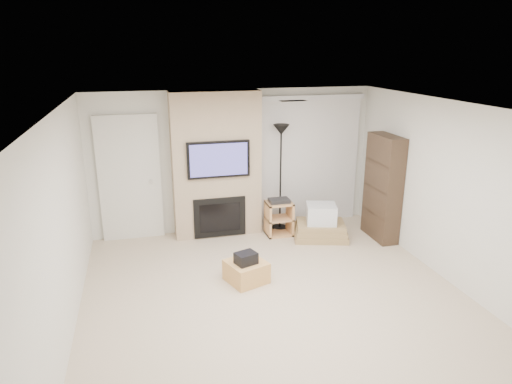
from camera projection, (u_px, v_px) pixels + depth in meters
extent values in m
cube|color=beige|center=(279.00, 304.00, 5.91)|extent=(5.00, 5.50, 0.00)
cube|color=white|center=(283.00, 109.00, 5.15)|extent=(5.00, 5.50, 0.00)
cube|color=silver|center=(234.00, 161.00, 8.07)|extent=(5.00, 0.00, 2.50)
cube|color=silver|center=(407.00, 353.00, 2.99)|extent=(5.00, 0.00, 2.50)
cube|color=silver|center=(60.00, 233.00, 4.93)|extent=(0.00, 5.50, 2.50)
cube|color=silver|center=(458.00, 197.00, 6.13)|extent=(0.00, 5.50, 2.50)
cube|color=silver|center=(293.00, 101.00, 5.99)|extent=(0.35, 0.18, 0.01)
cube|color=tan|center=(246.00, 271.00, 6.43)|extent=(0.64, 0.64, 0.30)
cube|color=black|center=(246.00, 258.00, 6.32)|extent=(0.34, 0.30, 0.16)
cube|color=tan|center=(216.00, 165.00, 7.80)|extent=(1.50, 0.40, 2.50)
cube|color=black|center=(219.00, 159.00, 7.54)|extent=(1.05, 0.06, 0.62)
cube|color=navy|center=(219.00, 160.00, 7.51)|extent=(0.96, 0.00, 0.54)
cube|color=black|center=(220.00, 217.00, 7.87)|extent=(0.90, 0.04, 0.70)
cube|color=black|center=(220.00, 218.00, 7.85)|extent=(0.70, 0.02, 0.50)
cube|color=silver|center=(130.00, 178.00, 7.65)|extent=(1.02, 0.08, 2.14)
cube|color=#BFB79E|center=(130.00, 181.00, 7.67)|extent=(0.90, 0.05, 2.05)
cylinder|color=silver|center=(151.00, 182.00, 7.72)|extent=(0.07, 0.06, 0.07)
cube|color=silver|center=(312.00, 97.00, 8.02)|extent=(1.98, 0.10, 0.08)
cube|color=silver|center=(309.00, 163.00, 8.39)|extent=(1.90, 0.03, 2.29)
cylinder|color=black|center=(280.00, 227.00, 8.37)|extent=(0.28, 0.28, 0.03)
cylinder|color=black|center=(280.00, 181.00, 8.10)|extent=(0.03, 0.03, 1.78)
cone|color=black|center=(281.00, 130.00, 7.82)|extent=(0.28, 0.28, 0.18)
cube|color=tan|center=(268.00, 219.00, 7.96)|extent=(0.04, 0.38, 0.60)
cube|color=tan|center=(290.00, 217.00, 8.06)|extent=(0.04, 0.38, 0.60)
cube|color=tan|center=(279.00, 233.00, 8.10)|extent=(0.45, 0.38, 0.03)
cube|color=tan|center=(279.00, 218.00, 8.01)|extent=(0.45, 0.38, 0.03)
cube|color=tan|center=(279.00, 203.00, 7.93)|extent=(0.45, 0.38, 0.03)
cube|color=black|center=(279.00, 201.00, 7.91)|extent=(0.35, 0.25, 0.06)
cube|color=#A58656|center=(320.00, 235.00, 7.95)|extent=(1.06, 0.90, 0.10)
cube|color=#A58656|center=(320.00, 230.00, 7.93)|extent=(1.00, 0.85, 0.09)
cube|color=#A58656|center=(321.00, 225.00, 7.90)|extent=(0.95, 0.80, 0.09)
cube|color=silver|center=(321.00, 214.00, 7.84)|extent=(0.60, 0.56, 0.33)
cube|color=#332519|center=(383.00, 188.00, 7.72)|extent=(0.30, 0.80, 1.80)
cube|color=#332519|center=(380.00, 213.00, 7.85)|extent=(0.26, 0.72, 0.02)
cube|color=#332519|center=(382.00, 188.00, 7.71)|extent=(0.26, 0.72, 0.02)
cube|color=#332519|center=(384.00, 162.00, 7.58)|extent=(0.26, 0.72, 0.02)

